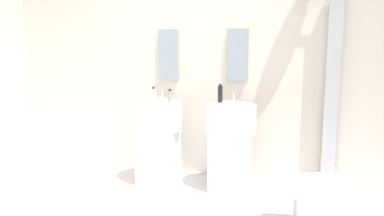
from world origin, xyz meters
The scene contains 10 objects.
rear_partition centered at (0.00, 1.65, 1.30)m, with size 4.80×0.10×2.60m, color beige.
pedestal_sink_left centered at (-0.39, 1.20, 0.50)m, with size 0.51×0.51×0.99m.
pedestal_sink_right centered at (0.39, 1.20, 0.50)m, with size 0.51×0.51×0.99m.
vanity_mirror_left centered at (-0.39, 1.58, 1.37)m, with size 0.22×0.03×0.57m, color #8C9EA8.
vanity_mirror_right centered at (0.39, 1.58, 1.37)m, with size 0.22×0.03×0.57m, color #8C9EA8.
shower_column centered at (1.37, 1.53, 1.08)m, with size 0.49×0.24×2.05m.
lounge_chair centered at (1.06, 0.29, 0.35)m, with size 1.03×1.03×0.65m.
soap_bottle_clear centered at (-0.39, 1.06, 0.97)m, with size 0.04×0.04×0.17m.
soap_bottle_black centered at (0.26, 1.32, 0.98)m, with size 0.05×0.05×0.19m.
soap_bottle_grey centered at (-0.23, 1.12, 0.96)m, with size 0.05×0.05×0.15m.
Camera 1 is at (1.00, -2.72, 1.51)m, focal length 36.88 mm.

